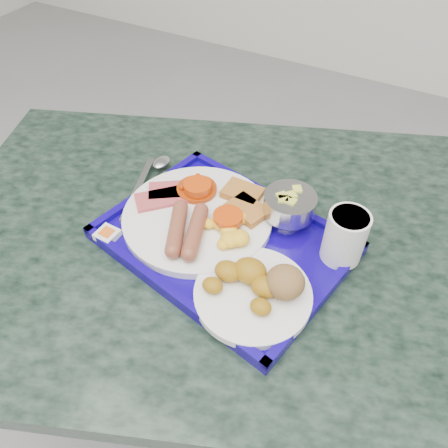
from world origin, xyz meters
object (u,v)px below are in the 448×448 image
(tray, at_px, (224,241))
(fruit_bowl, at_px, (289,205))
(table, at_px, (231,290))
(main_plate, at_px, (202,216))
(bread_plate, at_px, (257,288))
(juice_cup, at_px, (345,235))

(tray, relative_size, fruit_bowl, 4.92)
(table, distance_m, main_plate, 0.22)
(main_plate, height_order, fruit_bowl, fruit_bowl)
(bread_plate, distance_m, juice_cup, 0.17)
(table, relative_size, tray, 2.80)
(main_plate, distance_m, bread_plate, 0.19)
(juice_cup, bearing_deg, main_plate, -170.78)
(tray, xyz_separation_m, juice_cup, (0.19, 0.06, 0.06))
(table, relative_size, fruit_bowl, 13.77)
(bread_plate, xyz_separation_m, fruit_bowl, (-0.02, 0.18, 0.02))
(table, bearing_deg, bread_plate, -46.93)
(bread_plate, relative_size, juice_cup, 1.96)
(fruit_bowl, bearing_deg, juice_cup, -16.74)
(bread_plate, bearing_deg, table, 133.07)
(bread_plate, height_order, fruit_bowl, fruit_bowl)
(table, height_order, juice_cup, juice_cup)
(table, xyz_separation_m, juice_cup, (0.20, 0.03, 0.24))
(table, distance_m, tray, 0.19)
(bread_plate, distance_m, fruit_bowl, 0.18)
(main_plate, relative_size, fruit_bowl, 2.93)
(fruit_bowl, bearing_deg, main_plate, -151.87)
(main_plate, bearing_deg, tray, -20.40)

